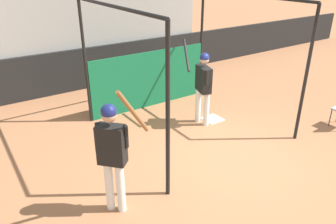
% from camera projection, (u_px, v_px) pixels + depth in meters
% --- Properties ---
extents(ground_plane, '(60.00, 60.00, 0.00)m').
position_uv_depth(ground_plane, '(229.00, 158.00, 6.46)').
color(ground_plane, '#9E6642').
extents(outfield_wall, '(24.00, 0.12, 1.23)m').
position_uv_depth(outfield_wall, '(111.00, 64.00, 10.25)').
color(outfield_wall, black).
rests_on(outfield_wall, ground).
extents(bleacher_section, '(6.50, 4.00, 3.31)m').
position_uv_depth(bleacher_section, '(83.00, 21.00, 11.37)').
color(bleacher_section, '#9E9E99').
rests_on(bleacher_section, ground).
extents(batting_cage, '(3.44, 3.40, 2.88)m').
position_uv_depth(batting_cage, '(162.00, 66.00, 7.90)').
color(batting_cage, black).
rests_on(batting_cage, ground).
extents(home_plate, '(0.44, 0.44, 0.02)m').
position_uv_depth(home_plate, '(212.00, 119.00, 8.06)').
color(home_plate, white).
rests_on(home_plate, ground).
extents(player_batter, '(0.61, 1.02, 1.91)m').
position_uv_depth(player_batter, '(203.00, 82.00, 7.45)').
color(player_batter, white).
rests_on(player_batter, ground).
extents(player_waiting, '(0.73, 0.62, 2.10)m').
position_uv_depth(player_waiting, '(113.00, 149.00, 4.69)').
color(player_waiting, white).
rests_on(player_waiting, ground).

